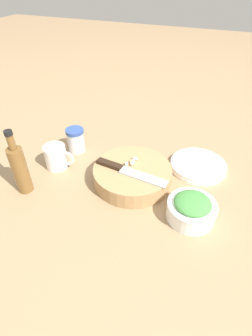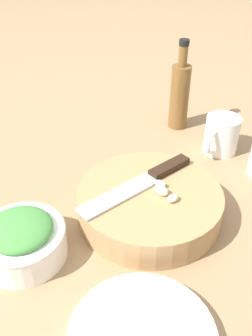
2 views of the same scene
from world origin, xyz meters
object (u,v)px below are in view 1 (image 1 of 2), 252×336
(spice_jar, at_px, (76,140))
(plate_stack, at_px, (198,166))
(cutting_board, at_px, (132,175))
(garlic_cloves, at_px, (132,162))
(chef_knife, at_px, (126,171))
(oil_bottle, at_px, (20,168))
(herb_bowl, at_px, (192,208))
(coffee_mug, at_px, (56,157))

(spice_jar, distance_m, plate_stack, 0.44)
(cutting_board, height_order, garlic_cloves, garlic_cloves)
(cutting_board, distance_m, chef_knife, 0.04)
(garlic_cloves, relative_size, oil_bottle, 0.28)
(herb_bowl, bearing_deg, chef_knife, -15.33)
(chef_knife, height_order, coffee_mug, coffee_mug)
(cutting_board, xyz_separation_m, oil_bottle, (0.29, 0.16, 0.06))
(cutting_board, relative_size, spice_jar, 2.77)
(spice_jar, bearing_deg, herb_bowl, 159.97)
(chef_knife, bearing_deg, spice_jar, -107.32)
(coffee_mug, bearing_deg, garlic_cloves, -169.87)
(herb_bowl, xyz_separation_m, oil_bottle, (0.49, 0.08, 0.05))
(chef_knife, height_order, herb_bowl, herb_bowl)
(coffee_mug, xyz_separation_m, oil_bottle, (0.03, 0.13, 0.04))
(cutting_board, distance_m, plate_stack, 0.23)
(chef_knife, height_order, spice_jar, spice_jar)
(herb_bowl, height_order, coffee_mug, coffee_mug)
(cutting_board, distance_m, spice_jar, 0.27)
(oil_bottle, bearing_deg, cutting_board, -151.27)
(garlic_cloves, bearing_deg, spice_jar, -14.52)
(garlic_cloves, distance_m, coffee_mug, 0.26)
(garlic_cloves, height_order, herb_bowl, garlic_cloves)
(herb_bowl, relative_size, spice_jar, 1.52)
(coffee_mug, relative_size, oil_bottle, 0.50)
(coffee_mug, bearing_deg, herb_bowl, 173.02)
(spice_jar, xyz_separation_m, plate_stack, (-0.43, -0.06, -0.03))
(plate_stack, bearing_deg, herb_bowl, 94.47)
(chef_knife, bearing_deg, herb_bowl, 81.32)
(garlic_cloves, xyz_separation_m, spice_jar, (0.24, -0.06, -0.02))
(plate_stack, bearing_deg, oil_bottle, 32.78)
(coffee_mug, distance_m, oil_bottle, 0.14)
(coffee_mug, bearing_deg, spice_jar, -96.00)
(cutting_board, xyz_separation_m, chef_knife, (0.01, 0.02, 0.03))
(garlic_cloves, relative_size, plate_stack, 0.31)
(herb_bowl, xyz_separation_m, spice_jar, (0.45, -0.16, 0.01))
(chef_knife, xyz_separation_m, coffee_mug, (0.25, 0.00, -0.02))
(coffee_mug, height_order, oil_bottle, oil_bottle)
(chef_knife, distance_m, garlic_cloves, 0.04)
(cutting_board, xyz_separation_m, garlic_cloves, (0.01, -0.02, 0.03))
(chef_knife, distance_m, coffee_mug, 0.25)
(herb_bowl, bearing_deg, oil_bottle, 9.05)
(chef_knife, relative_size, spice_jar, 2.65)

